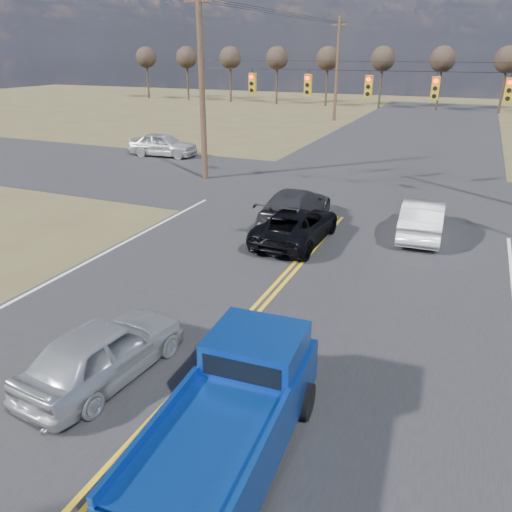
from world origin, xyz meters
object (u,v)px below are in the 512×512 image
at_px(pickup_truck, 233,416).
at_px(black_suv, 296,225).
at_px(silver_suv, 104,351).
at_px(cross_car_west, 163,144).
at_px(white_car_queue, 422,218).
at_px(dgrey_car_queue, 295,207).

xyz_separation_m(pickup_truck, black_suv, (-2.65, 10.97, -0.28)).
relative_size(silver_suv, cross_car_west, 0.88).
distance_m(silver_suv, white_car_queue, 13.67).
bearing_deg(dgrey_car_queue, pickup_truck, 103.19).
height_order(silver_suv, dgrey_car_queue, dgrey_car_queue).
distance_m(silver_suv, dgrey_car_queue, 12.01).
height_order(silver_suv, white_car_queue, white_car_queue).
bearing_deg(white_car_queue, cross_car_west, -30.41).
bearing_deg(cross_car_west, silver_suv, -155.10).
xyz_separation_m(silver_suv, cross_car_west, (-13.02, 22.20, 0.10)).
bearing_deg(pickup_truck, cross_car_west, 122.54).
bearing_deg(cross_car_west, pickup_truck, -149.72).
xyz_separation_m(silver_suv, black_suv, (1.06, 9.95, -0.04)).
xyz_separation_m(black_suv, white_car_queue, (4.36, 2.60, 0.07)).
xyz_separation_m(pickup_truck, white_car_queue, (1.71, 13.57, -0.21)).
bearing_deg(black_suv, pickup_truck, 105.14).
bearing_deg(silver_suv, white_car_queue, -107.99).
bearing_deg(black_suv, cross_car_west, -39.45).
relative_size(white_car_queue, dgrey_car_queue, 0.87).
distance_m(black_suv, dgrey_car_queue, 2.20).
distance_m(silver_suv, black_suv, 10.01).
bearing_deg(pickup_truck, silver_suv, 161.46).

